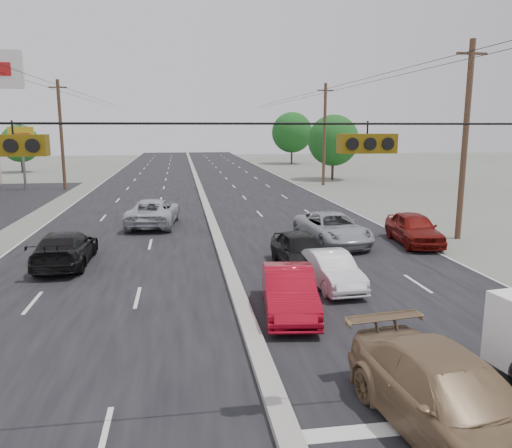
# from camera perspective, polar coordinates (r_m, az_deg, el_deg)

# --- Properties ---
(ground) EXTENTS (200.00, 200.00, 0.00)m
(ground) POSITION_cam_1_polar(r_m,az_deg,el_deg) (10.57, 3.02, -21.91)
(ground) COLOR #606356
(ground) RESTS_ON ground
(road_surface) EXTENTS (20.00, 160.00, 0.02)m
(road_surface) POSITION_cam_1_polar(r_m,az_deg,el_deg) (39.15, -5.92, 2.49)
(road_surface) COLOR black
(road_surface) RESTS_ON ground
(center_median) EXTENTS (0.50, 160.00, 0.20)m
(center_median) POSITION_cam_1_polar(r_m,az_deg,el_deg) (39.13, -5.92, 2.64)
(center_median) COLOR gray
(center_median) RESTS_ON ground
(utility_pole_left_c) EXTENTS (1.60, 0.30, 10.00)m
(utility_pole_left_c) POSITION_cam_1_polar(r_m,az_deg,el_deg) (49.83, -21.36, 9.51)
(utility_pole_left_c) COLOR #422D1E
(utility_pole_left_c) RESTS_ON ground
(utility_pole_right_b) EXTENTS (1.60, 0.30, 10.00)m
(utility_pole_right_b) POSITION_cam_1_polar(r_m,az_deg,el_deg) (27.70, 22.78, 8.84)
(utility_pole_right_b) COLOR #422D1E
(utility_pole_right_b) RESTS_ON ground
(utility_pole_right_c) EXTENTS (1.60, 0.30, 10.00)m
(utility_pole_right_c) POSITION_cam_1_polar(r_m,az_deg,el_deg) (50.76, 7.83, 10.17)
(utility_pole_right_c) COLOR #422D1E
(utility_pole_right_c) RESTS_ON ground
(traffic_signals) EXTENTS (25.00, 0.30, 0.54)m
(traffic_signals) POSITION_cam_1_polar(r_m,az_deg,el_deg) (9.27, 11.98, 9.25)
(traffic_signals) COLOR black
(traffic_signals) RESTS_ON ground
(pole_sign_far) EXTENTS (2.20, 0.25, 6.00)m
(pole_sign_far) POSITION_cam_1_polar(r_m,az_deg,el_deg) (50.71, -25.21, 8.45)
(pole_sign_far) COLOR slate
(pole_sign_far) RESTS_ON ground
(tree_left_far) EXTENTS (4.80, 4.80, 6.12)m
(tree_left_far) POSITION_cam_1_polar(r_m,az_deg,el_deg) (71.60, -25.34, 8.32)
(tree_left_far) COLOR #382619
(tree_left_far) RESTS_ON ground
(tree_right_mid) EXTENTS (5.60, 5.60, 7.14)m
(tree_right_mid) POSITION_cam_1_polar(r_m,az_deg,el_deg) (56.28, 8.83, 9.42)
(tree_right_mid) COLOR #382619
(tree_right_mid) RESTS_ON ground
(tree_right_far) EXTENTS (6.40, 6.40, 8.16)m
(tree_right_far) POSITION_cam_1_polar(r_m,az_deg,el_deg) (80.68, 4.13, 10.39)
(tree_right_far) COLOR #382619
(tree_right_far) RESTS_ON ground
(tan_sedan) EXTENTS (2.81, 5.57, 1.55)m
(tan_sedan) POSITION_cam_1_polar(r_m,az_deg,el_deg) (10.42, 21.45, -18.26)
(tan_sedan) COLOR olive
(tan_sedan) RESTS_ON ground
(red_sedan) EXTENTS (2.04, 4.51, 1.44)m
(red_sedan) POSITION_cam_1_polar(r_m,az_deg,el_deg) (15.65, 3.78, -7.74)
(red_sedan) COLOR #A2091B
(red_sedan) RESTS_ON ground
(queue_car_a) EXTENTS (2.09, 4.56, 1.52)m
(queue_car_a) POSITION_cam_1_polar(r_m,az_deg,el_deg) (20.58, 5.20, -3.06)
(queue_car_a) COLOR black
(queue_car_a) RESTS_ON ground
(queue_car_b) EXTENTS (1.60, 3.95, 1.28)m
(queue_car_b) POSITION_cam_1_polar(r_m,az_deg,el_deg) (18.40, 8.60, -5.23)
(queue_car_b) COLOR white
(queue_car_b) RESTS_ON ground
(queue_car_c) EXTENTS (3.13, 5.71, 1.52)m
(queue_car_c) POSITION_cam_1_polar(r_m,az_deg,el_deg) (25.20, 8.72, -0.54)
(queue_car_c) COLOR #9D9FA4
(queue_car_c) RESTS_ON ground
(queue_car_e) EXTENTS (2.30, 4.76, 1.57)m
(queue_car_e) POSITION_cam_1_polar(r_m,az_deg,el_deg) (26.00, 17.61, -0.53)
(queue_car_e) COLOR maroon
(queue_car_e) RESTS_ON ground
(oncoming_near) EXTENTS (2.08, 5.07, 1.47)m
(oncoming_near) POSITION_cam_1_polar(r_m,az_deg,el_deg) (22.48, -20.95, -2.62)
(oncoming_near) COLOR black
(oncoming_near) RESTS_ON ground
(oncoming_far) EXTENTS (3.21, 5.98, 1.59)m
(oncoming_far) POSITION_cam_1_polar(r_m,az_deg,el_deg) (30.07, -11.66, 1.30)
(oncoming_far) COLOR #ADB0B5
(oncoming_far) RESTS_ON ground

